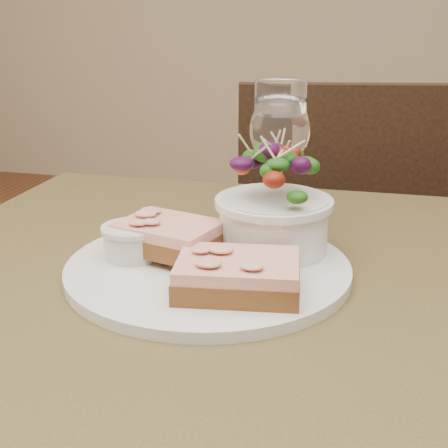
% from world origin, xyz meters
% --- Properties ---
extents(cafe_table, '(0.80, 0.80, 0.75)m').
position_xyz_m(cafe_table, '(0.00, 0.00, 0.65)').
color(cafe_table, '#41351B').
rests_on(cafe_table, ground).
extents(chair_far, '(0.49, 0.49, 0.90)m').
position_xyz_m(chair_far, '(0.06, 0.72, 0.29)').
color(chair_far, black).
rests_on(chair_far, ground).
extents(dinner_plate, '(0.31, 0.31, 0.01)m').
position_xyz_m(dinner_plate, '(-0.04, 0.03, 0.76)').
color(dinner_plate, silver).
rests_on(dinner_plate, cafe_table).
extents(sandwich_front, '(0.13, 0.10, 0.03)m').
position_xyz_m(sandwich_front, '(0.01, -0.03, 0.78)').
color(sandwich_front, '#543116').
rests_on(sandwich_front, dinner_plate).
extents(sandwich_back, '(0.13, 0.11, 0.03)m').
position_xyz_m(sandwich_back, '(-0.08, 0.04, 0.79)').
color(sandwich_back, '#543116').
rests_on(sandwich_back, dinner_plate).
extents(ramekin, '(0.06, 0.06, 0.04)m').
position_xyz_m(ramekin, '(-0.12, 0.03, 0.78)').
color(ramekin, silver).
rests_on(ramekin, dinner_plate).
extents(salad_bowl, '(0.12, 0.12, 0.13)m').
position_xyz_m(salad_bowl, '(0.02, 0.09, 0.82)').
color(salad_bowl, silver).
rests_on(salad_bowl, dinner_plate).
extents(garnish, '(0.05, 0.04, 0.02)m').
position_xyz_m(garnish, '(-0.11, 0.10, 0.77)').
color(garnish, '#0F3A0A').
rests_on(garnish, dinner_plate).
extents(wine_glass, '(0.08, 0.08, 0.18)m').
position_xyz_m(wine_glass, '(0.01, 0.20, 0.87)').
color(wine_glass, white).
rests_on(wine_glass, cafe_table).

